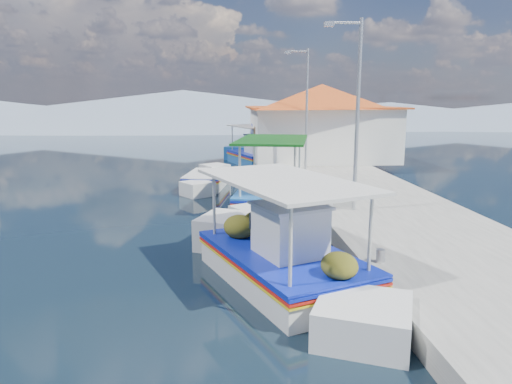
{
  "coord_description": "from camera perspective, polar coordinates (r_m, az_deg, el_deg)",
  "views": [
    {
      "loc": [
        0.29,
        -12.81,
        4.11
      ],
      "look_at": [
        1.32,
        1.21,
        1.3
      ],
      "focal_mm": 33.12,
      "sensor_mm": 36.0,
      "label": 1
    }
  ],
  "objects": [
    {
      "name": "ground",
      "position": [
        13.45,
        -5.29,
        -6.53
      ],
      "size": [
        160.0,
        160.0,
        0.0
      ],
      "primitive_type": "plane",
      "color": "black",
      "rests_on": "ground"
    },
    {
      "name": "quay",
      "position": [
        20.0,
        12.16,
        -0.07
      ],
      "size": [
        5.0,
        44.0,
        0.5
      ],
      "primitive_type": "cube",
      "color": "#A8A69D",
      "rests_on": "ground"
    },
    {
      "name": "bollards",
      "position": [
        18.72,
        6.67,
        0.58
      ],
      "size": [
        0.2,
        17.2,
        0.3
      ],
      "color": "#A5A8AD",
      "rests_on": "quay"
    },
    {
      "name": "main_caique",
      "position": [
        10.8,
        3.32,
        -8.2
      ],
      "size": [
        4.26,
        7.43,
        2.64
      ],
      "rotation": [
        0.0,
        0.0,
        -0.39
      ],
      "color": "silver",
      "rests_on": "ground"
    },
    {
      "name": "caique_green_canopy",
      "position": [
        17.59,
        1.87,
        -0.74
      ],
      "size": [
        3.39,
        7.72,
        2.95
      ],
      "rotation": [
        0.0,
        0.0,
        0.21
      ],
      "color": "silver",
      "rests_on": "ground"
    },
    {
      "name": "caique_blue_hull",
      "position": [
        22.27,
        -5.99,
        1.33
      ],
      "size": [
        2.31,
        5.62,
        1.01
      ],
      "rotation": [
        0.0,
        0.0,
        0.17
      ],
      "color": "silver",
      "rests_on": "ground"
    },
    {
      "name": "caique_far",
      "position": [
        29.71,
        -0.09,
        4.32
      ],
      "size": [
        3.85,
        7.18,
        2.66
      ],
      "rotation": [
        0.0,
        0.0,
        -0.34
      ],
      "color": "#1B59A6",
      "rests_on": "ground"
    },
    {
      "name": "harbor_building",
      "position": [
        28.46,
        7.85,
        8.52
      ],
      "size": [
        10.49,
        10.49,
        4.4
      ],
      "color": "white",
      "rests_on": "quay"
    },
    {
      "name": "lamp_post_near",
      "position": [
        15.4,
        11.87,
        10.11
      ],
      "size": [
        1.21,
        0.14,
        6.0
      ],
      "color": "#A5A8AD",
      "rests_on": "quay"
    },
    {
      "name": "lamp_post_far",
      "position": [
        24.18,
        5.93,
        10.64
      ],
      "size": [
        1.21,
        0.14,
        6.0
      ],
      "color": "#A5A8AD",
      "rests_on": "quay"
    },
    {
      "name": "mountain_ridge",
      "position": [
        69.12,
        0.99,
        9.59
      ],
      "size": [
        171.4,
        96.0,
        5.5
      ],
      "color": "slate",
      "rests_on": "ground"
    }
  ]
}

